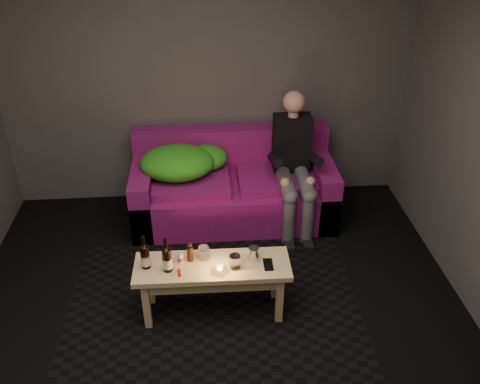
% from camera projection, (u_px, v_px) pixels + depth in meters
% --- Properties ---
extents(floor, '(4.50, 4.50, 0.00)m').
position_uv_depth(floor, '(220.00, 355.00, 3.68)').
color(floor, black).
rests_on(floor, ground).
extents(room, '(4.50, 4.50, 4.50)m').
position_uv_depth(room, '(211.00, 119.00, 3.21)').
color(room, silver).
rests_on(room, ground).
extents(rug, '(2.37, 1.74, 0.01)m').
position_uv_depth(rug, '(214.00, 306.00, 4.09)').
color(rug, black).
rests_on(rug, floor).
extents(sofa, '(1.95, 0.88, 0.84)m').
position_uv_depth(sofa, '(233.00, 188.00, 5.07)').
color(sofa, '#6E0E55').
rests_on(sofa, floor).
extents(green_blanket, '(0.86, 0.59, 0.29)m').
position_uv_depth(green_blanket, '(182.00, 162.00, 4.86)').
color(green_blanket, '#1E961B').
rests_on(green_blanket, sofa).
extents(person, '(0.35, 0.81, 1.30)m').
position_uv_depth(person, '(294.00, 161.00, 4.78)').
color(person, black).
rests_on(person, sofa).
extents(coffee_table, '(1.18, 0.39, 0.48)m').
position_uv_depth(coffee_table, '(213.00, 273.00, 3.84)').
color(coffee_table, '#E8D087').
rests_on(coffee_table, rug).
extents(beer_bottle_a, '(0.07, 0.07, 0.28)m').
position_uv_depth(beer_bottle_a, '(145.00, 256.00, 3.72)').
color(beer_bottle_a, black).
rests_on(beer_bottle_a, coffee_table).
extents(beer_bottle_b, '(0.07, 0.07, 0.29)m').
position_uv_depth(beer_bottle_b, '(167.00, 259.00, 3.69)').
color(beer_bottle_b, black).
rests_on(beer_bottle_b, coffee_table).
extents(salt_shaker, '(0.05, 0.05, 0.09)m').
position_uv_depth(salt_shaker, '(181.00, 257.00, 3.80)').
color(salt_shaker, silver).
rests_on(salt_shaker, coffee_table).
extents(pepper_mill, '(0.06, 0.06, 0.13)m').
position_uv_depth(pepper_mill, '(190.00, 254.00, 3.81)').
color(pepper_mill, black).
rests_on(pepper_mill, coffee_table).
extents(tumbler_back, '(0.09, 0.09, 0.10)m').
position_uv_depth(tumbler_back, '(204.00, 253.00, 3.84)').
color(tumbler_back, white).
rests_on(tumbler_back, coffee_table).
extents(tealight, '(0.06, 0.06, 0.05)m').
position_uv_depth(tealight, '(220.00, 270.00, 3.71)').
color(tealight, white).
rests_on(tealight, coffee_table).
extents(tumbler_front, '(0.09, 0.09, 0.11)m').
position_uv_depth(tumbler_front, '(235.00, 261.00, 3.75)').
color(tumbler_front, white).
rests_on(tumbler_front, coffee_table).
extents(steel_cup, '(0.11, 0.11, 0.11)m').
position_uv_depth(steel_cup, '(254.00, 254.00, 3.82)').
color(steel_cup, silver).
rests_on(steel_cup, coffee_table).
extents(smartphone, '(0.07, 0.14, 0.01)m').
position_uv_depth(smartphone, '(268.00, 265.00, 3.79)').
color(smartphone, black).
rests_on(smartphone, coffee_table).
extents(red_lighter, '(0.03, 0.08, 0.01)m').
position_uv_depth(red_lighter, '(179.00, 273.00, 3.71)').
color(red_lighter, '#B9100B').
rests_on(red_lighter, coffee_table).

